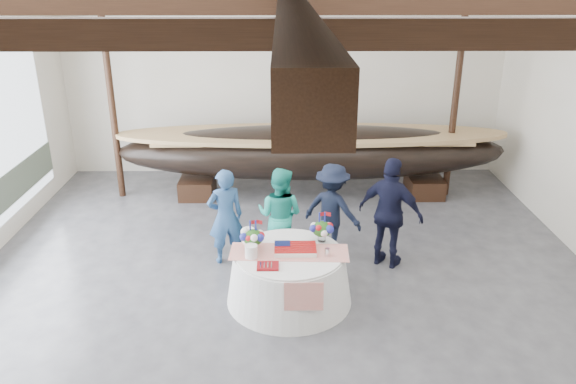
{
  "coord_description": "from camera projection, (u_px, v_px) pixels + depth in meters",
  "views": [
    {
      "loc": [
        -0.06,
        -6.82,
        4.61
      ],
      "look_at": [
        0.05,
        1.72,
        1.16
      ],
      "focal_mm": 35.0,
      "sensor_mm": 36.0,
      "label": 1
    }
  ],
  "objects": [
    {
      "name": "longboat_display",
      "position": [
        312.0,
        152.0,
        11.82
      ],
      "size": [
        8.17,
        1.63,
        1.53
      ],
      "color": "black",
      "rests_on": "ground"
    },
    {
      "name": "banquet_table",
      "position": [
        289.0,
        276.0,
        8.21
      ],
      "size": [
        1.84,
        1.84,
        0.79
      ],
      "color": "white",
      "rests_on": "ground"
    },
    {
      "name": "pavilion_structure",
      "position": [
        285.0,
        17.0,
        7.27
      ],
      "size": [
        9.8,
        11.76,
        4.5
      ],
      "color": "black",
      "rests_on": "ground"
    },
    {
      "name": "guest_woman_blue",
      "position": [
        226.0,
        216.0,
        9.15
      ],
      "size": [
        0.69,
        0.56,
        1.63
      ],
      "primitive_type": "imported",
      "rotation": [
        0.0,
        0.0,
        3.46
      ],
      "color": "navy",
      "rests_on": "ground"
    },
    {
      "name": "guest_man_right",
      "position": [
        390.0,
        213.0,
        8.99
      ],
      "size": [
        1.16,
        0.96,
        1.85
      ],
      "primitive_type": "imported",
      "rotation": [
        0.0,
        0.0,
        2.58
      ],
      "color": "black",
      "rests_on": "ground"
    },
    {
      "name": "wall_back",
      "position": [
        284.0,
        78.0,
        12.78
      ],
      "size": [
        10.0,
        0.02,
        4.5
      ],
      "primitive_type": "cube",
      "color": "silver",
      "rests_on": "ground"
    },
    {
      "name": "floor",
      "position": [
        286.0,
        312.0,
        8.06
      ],
      "size": [
        10.0,
        12.0,
        0.01
      ],
      "primitive_type": "cube",
      "color": "#3D3D42",
      "rests_on": "ground"
    },
    {
      "name": "guest_woman_teal",
      "position": [
        280.0,
        215.0,
        9.2
      ],
      "size": [
        0.97,
        0.88,
        1.63
      ],
      "primitive_type": "imported",
      "rotation": [
        0.0,
        0.0,
        2.74
      ],
      "color": "teal",
      "rests_on": "ground"
    },
    {
      "name": "tabletop_items",
      "position": [
        285.0,
        238.0,
        8.14
      ],
      "size": [
        1.72,
        1.04,
        0.4
      ],
      "color": "red",
      "rests_on": "banquet_table"
    },
    {
      "name": "guest_man_left",
      "position": [
        332.0,
        209.0,
        9.45
      ],
      "size": [
        1.19,
        1.04,
        1.6
      ],
      "primitive_type": "imported",
      "rotation": [
        0.0,
        0.0,
        2.61
      ],
      "color": "black",
      "rests_on": "ground"
    }
  ]
}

